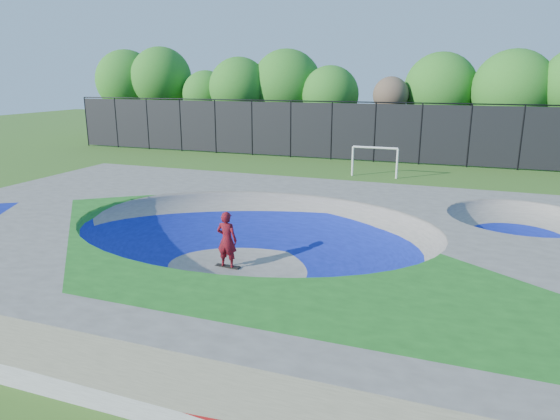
# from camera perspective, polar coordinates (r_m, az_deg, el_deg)

# --- Properties ---
(ground) EXTENTS (120.00, 120.00, 0.00)m
(ground) POSITION_cam_1_polar(r_m,az_deg,el_deg) (15.20, -3.00, -6.86)
(ground) COLOR #315D19
(ground) RESTS_ON ground
(skate_deck) EXTENTS (22.00, 14.00, 1.50)m
(skate_deck) POSITION_cam_1_polar(r_m,az_deg,el_deg) (14.94, -3.04, -4.19)
(skate_deck) COLOR gray
(skate_deck) RESTS_ON ground
(skater) EXTENTS (0.66, 0.44, 1.77)m
(skater) POSITION_cam_1_polar(r_m,az_deg,el_deg) (15.16, -6.09, -3.42)
(skater) COLOR red
(skater) RESTS_ON ground
(skateboard) EXTENTS (0.78, 0.23, 0.05)m
(skateboard) POSITION_cam_1_polar(r_m,az_deg,el_deg) (15.45, -6.00, -6.45)
(skateboard) COLOR black
(skateboard) RESTS_ON ground
(soccer_goal) EXTENTS (2.68, 0.12, 1.77)m
(soccer_goal) POSITION_cam_1_polar(r_m,az_deg,el_deg) (29.37, 10.79, 6.07)
(soccer_goal) COLOR silver
(soccer_goal) RESTS_ON ground
(fence) EXTENTS (48.09, 0.09, 4.04)m
(fence) POSITION_cam_1_polar(r_m,az_deg,el_deg) (34.60, 10.79, 8.85)
(fence) COLOR black
(fence) RESTS_ON ground
(treeline) EXTENTS (53.62, 7.78, 8.26)m
(treeline) POSITION_cam_1_polar(r_m,az_deg,el_deg) (39.41, 11.60, 13.70)
(treeline) COLOR #442F22
(treeline) RESTS_ON ground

